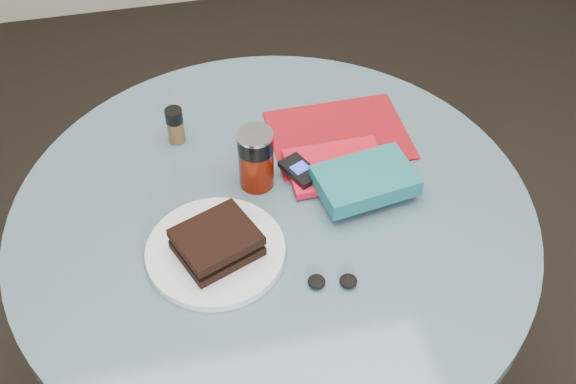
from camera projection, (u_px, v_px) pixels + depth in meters
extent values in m
cylinder|color=black|center=(275.00, 324.00, 1.64)|extent=(0.11, 0.11, 0.68)
cylinder|color=#3B5462|center=(273.00, 220.00, 1.38)|extent=(1.00, 1.00, 0.04)
cylinder|color=silver|center=(216.00, 251.00, 1.29)|extent=(0.27, 0.27, 0.02)
cube|color=black|center=(217.00, 248.00, 1.27)|extent=(0.17, 0.16, 0.02)
cube|color=#392D15|center=(217.00, 242.00, 1.26)|extent=(0.15, 0.14, 0.01)
cube|color=black|center=(216.00, 237.00, 1.25)|extent=(0.17, 0.16, 0.02)
cylinder|color=#5B1104|center=(256.00, 167.00, 1.39)|extent=(0.08, 0.08, 0.09)
cylinder|color=black|center=(255.00, 143.00, 1.34)|extent=(0.09, 0.09, 0.04)
cylinder|color=silver|center=(255.00, 135.00, 1.33)|extent=(0.09, 0.09, 0.01)
cylinder|color=#4C3C20|center=(176.00, 131.00, 1.49)|extent=(0.04, 0.04, 0.05)
cylinder|color=black|center=(174.00, 116.00, 1.46)|extent=(0.04, 0.04, 0.03)
cube|color=maroon|center=(339.00, 135.00, 1.51)|extent=(0.29, 0.22, 0.01)
cube|color=#B60E24|center=(336.00, 167.00, 1.43)|extent=(0.20, 0.13, 0.02)
cube|color=#13545D|center=(365.00, 180.00, 1.37)|extent=(0.20, 0.15, 0.04)
cube|color=black|center=(300.00, 170.00, 1.40)|extent=(0.08, 0.10, 0.01)
cube|color=#263BBE|center=(300.00, 168.00, 1.40)|extent=(0.04, 0.04, 0.00)
ellipsoid|color=black|center=(317.00, 282.00, 1.24)|extent=(0.04, 0.04, 0.02)
ellipsoid|color=black|center=(348.00, 281.00, 1.24)|extent=(0.04, 0.04, 0.02)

